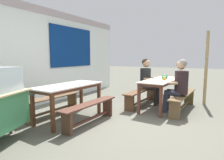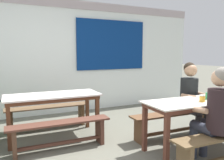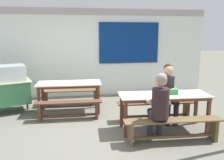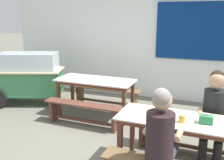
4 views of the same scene
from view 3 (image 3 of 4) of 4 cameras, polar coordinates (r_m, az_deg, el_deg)
ground_plane at (r=5.02m, az=-2.25°, el=-11.38°), size 40.00×40.00×0.00m
backdrop_wall at (r=7.34m, az=-4.63°, el=7.13°), size 7.23×0.23×2.68m
dining_table_far at (r=5.85m, az=-10.40°, el=-1.41°), size 1.57×0.71×0.75m
dining_table_near at (r=4.78m, az=12.58°, el=-4.33°), size 1.82×0.72×0.75m
bench_far_back at (r=6.47m, az=-10.03°, el=-3.71°), size 1.56×0.36×0.43m
bench_far_front at (r=5.42m, az=-10.55°, el=-6.61°), size 1.52×0.30×0.43m
bench_near_back at (r=5.39m, az=10.50°, el=-6.64°), size 1.72×0.36×0.43m
bench_near_front at (r=4.41m, az=14.72°, el=-10.99°), size 1.81×0.35×0.43m
person_near_front at (r=4.25m, az=11.47°, el=-5.58°), size 0.44×0.55×1.28m
person_right_near_table at (r=5.29m, az=13.59°, el=-2.27°), size 0.42×0.56×1.28m
tissue_box at (r=4.78m, az=14.75°, el=-2.81°), size 0.16×0.11×0.12m
condiment_jar at (r=4.63m, az=11.99°, el=-3.20°), size 0.08×0.08×0.10m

